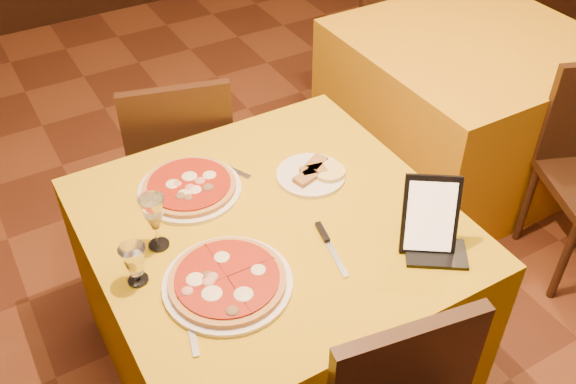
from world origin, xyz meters
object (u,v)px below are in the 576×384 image
tablet (430,215)px  wine_glass (155,222)px  side_table (463,107)px  chair_main_far (179,157)px  pizza_far (190,188)px  pizza_near (228,282)px  water_glass (135,265)px  main_table (273,298)px  chair_side_far (372,31)px

tablet → wine_glass: bearing=-175.4°
side_table → tablet: (-1.08, -0.94, 0.49)m
chair_main_far → pizza_far: chair_main_far is taller
chair_main_far → pizza_near: size_ratio=2.46×
wine_glass → water_glass: (-0.10, -0.10, -0.03)m
main_table → pizza_far: pizza_far is taller
main_table → wine_glass: size_ratio=5.79×
main_table → chair_main_far: bearing=90.0°
main_table → tablet: size_ratio=4.51×
main_table → side_table: same height
chair_main_far → wine_glass: 0.92m
pizza_far → tablet: tablet is taller
pizza_far → tablet: 0.79m
chair_side_far → wine_glass: 2.25m
pizza_far → water_glass: water_glass is taller
main_table → tablet: (0.35, -0.33, 0.49)m
main_table → water_glass: (-0.45, -0.03, 0.44)m
side_table → pizza_far: (-1.59, -0.35, 0.39)m
wine_glass → tablet: (0.70, -0.40, 0.03)m
pizza_near → water_glass: 0.26m
chair_side_far → side_table: bearing=95.1°
wine_glass → water_glass: bearing=-134.9°
tablet → chair_side_far: bearing=92.3°
chair_main_far → tablet: size_ratio=3.73×
chair_main_far → water_glass: 1.04m
main_table → pizza_far: 0.50m
side_table → water_glass: water_glass is taller
chair_main_far → chair_side_far: same height
main_table → pizza_far: size_ratio=3.22×
chair_main_far → pizza_near: (-0.24, -1.01, 0.31)m
pizza_near → pizza_far: 0.44m
side_table → tablet: 1.51m
main_table → water_glass: 0.63m
chair_side_far → pizza_far: chair_side_far is taller
water_glass → wine_glass: bearing=45.1°
wine_glass → tablet: tablet is taller
pizza_far → tablet: (0.52, -0.59, 0.10)m
main_table → side_table: 1.55m
chair_side_far → pizza_near: bearing=48.4°
chair_side_far → tablet: size_ratio=3.73×
main_table → pizza_near: bearing=-143.4°
pizza_near → main_table: bearing=36.6°
main_table → pizza_near: pizza_near is taller
main_table → side_table: size_ratio=1.00×
chair_side_far → tablet: tablet is taller
chair_side_far → pizza_near: chair_side_far is taller
pizza_near → pizza_far: (0.07, 0.44, 0.00)m
main_table → pizza_far: (-0.16, 0.26, 0.39)m
chair_main_far → pizza_near: bearing=91.8°
chair_main_far → water_glass: (-0.45, -0.86, 0.36)m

